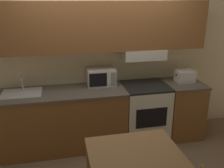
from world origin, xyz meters
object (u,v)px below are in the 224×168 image
Objects in this scene: microwave at (101,77)px; sink_basin at (22,93)px; toaster at (185,76)px; dining_table at (136,165)px; stove_range at (144,112)px.

sink_basin is at bearing -171.95° from microwave.
dining_table is at bearing -130.13° from toaster.
microwave is (-0.67, 0.16, 0.59)m from stove_range.
microwave is 1.18m from sink_basin.
dining_table is (-0.62, -1.50, 0.20)m from stove_range.
sink_basin is at bearing -179.91° from stove_range.
dining_table is (0.06, -1.66, -0.39)m from microwave.
sink_basin is (-1.16, -0.16, -0.12)m from microwave.
stove_range is at bearing 0.09° from sink_basin.
stove_range is 0.86m from toaster.
sink_basin is (-1.83, -0.00, 0.47)m from stove_range.
toaster is at bearing -5.94° from microwave.
sink_basin reaches higher than dining_table.
stove_range is 1.68× the size of sink_basin.
microwave is 0.47× the size of dining_table.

